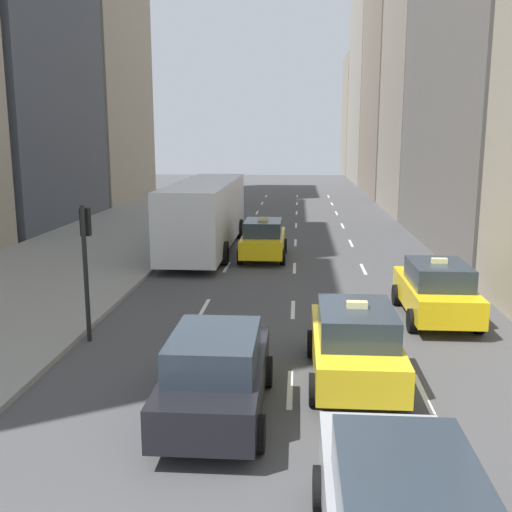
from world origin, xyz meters
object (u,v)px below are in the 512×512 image
at_px(sedan_black_near, 216,372).
at_px(city_bus, 206,213).
at_px(taxi_lead, 355,343).
at_px(taxi_second, 263,239).
at_px(traffic_light_pole, 86,251).
at_px(taxi_third, 436,290).

relative_size(sedan_black_near, city_bus, 0.38).
bearing_deg(sedan_black_near, city_bus, 99.41).
relative_size(taxi_lead, taxi_second, 1.00).
relative_size(taxi_second, city_bus, 0.38).
xyz_separation_m(sedan_black_near, traffic_light_pole, (-3.95, 4.13, 1.53)).
relative_size(taxi_lead, traffic_light_pole, 1.22).
distance_m(taxi_lead, city_bus, 16.12).
bearing_deg(city_bus, taxi_lead, -69.59).
relative_size(taxi_third, sedan_black_near, 0.98).
bearing_deg(taxi_second, taxi_lead, -78.12).
bearing_deg(taxi_lead, taxi_third, 59.70).
relative_size(taxi_lead, taxi_third, 1.00).
bearing_deg(taxi_third, sedan_black_near, -130.00).
distance_m(city_bus, traffic_light_pole, 12.90).
height_order(taxi_lead, taxi_second, same).
height_order(sedan_black_near, city_bus, city_bus).
distance_m(taxi_lead, taxi_second, 13.60).
bearing_deg(traffic_light_pole, taxi_third, 14.91).
bearing_deg(traffic_light_pole, city_bus, 84.93).
xyz_separation_m(taxi_second, taxi_third, (5.60, -8.51, 0.00)).
height_order(taxi_lead, sedan_black_near, taxi_lead).
relative_size(taxi_second, traffic_light_pole, 1.22).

